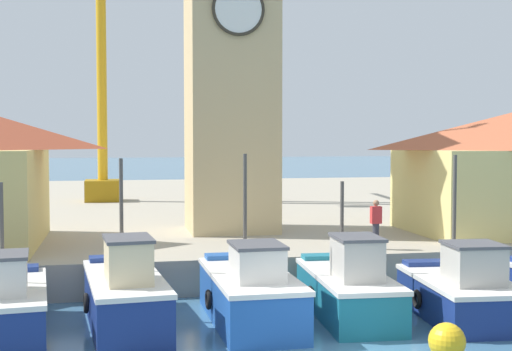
{
  "coord_description": "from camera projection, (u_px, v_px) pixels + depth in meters",
  "views": [
    {
      "loc": [
        -4.63,
        -14.19,
        4.78
      ],
      "look_at": [
        -0.11,
        8.74,
        3.5
      ],
      "focal_mm": 50.0,
      "sensor_mm": 36.0,
      "label": 1
    }
  ],
  "objects": [
    {
      "name": "mooring_buoy",
      "position": [
        447.0,
        341.0,
        15.24
      ],
      "size": [
        0.8,
        0.8,
        0.8
      ],
      "primitive_type": "sphere",
      "color": "gold",
      "rests_on": "ground"
    },
    {
      "name": "port_crane_near",
      "position": [
        103.0,
        71.0,
        40.41
      ],
      "size": [
        4.37,
        8.61,
        18.94
      ],
      "color": "#976E11",
      "rests_on": "quay_wharf"
    },
    {
      "name": "fishing_boat_center",
      "position": [
        462.0,
        292.0,
        18.66
      ],
      "size": [
        2.5,
        4.53,
        4.29
      ],
      "color": "navy",
      "rests_on": "ground"
    },
    {
      "name": "fishing_boat_left_outer",
      "position": [
        125.0,
        294.0,
        17.86
      ],
      "size": [
        2.24,
        5.23,
        4.22
      ],
      "color": "navy",
      "rests_on": "ground"
    },
    {
      "name": "port_crane_far",
      "position": [
        241.0,
        68.0,
        40.37
      ],
      "size": [
        2.15,
        9.47,
        19.08
      ],
      "color": "#353539",
      "rests_on": "quay_wharf"
    },
    {
      "name": "clock_tower",
      "position": [
        231.0,
        62.0,
        27.57
      ],
      "size": [
        3.82,
        3.82,
        14.09
      ],
      "color": "tan",
      "rests_on": "quay_wharf"
    },
    {
      "name": "fishing_boat_mid_left",
      "position": [
        348.0,
        288.0,
        18.89
      ],
      "size": [
        2.07,
        5.03,
        3.56
      ],
      "color": "#196B7F",
      "rests_on": "ground"
    },
    {
      "name": "fishing_boat_far_left",
      "position": [
        2.0,
        306.0,
        17.03
      ],
      "size": [
        2.5,
        4.79,
        3.66
      ],
      "color": "navy",
      "rests_on": "ground"
    },
    {
      "name": "dock_worker_near_tower",
      "position": [
        376.0,
        224.0,
        23.17
      ],
      "size": [
        0.34,
        0.22,
        1.62
      ],
      "color": "#33333D",
      "rests_on": "quay_wharf"
    },
    {
      "name": "quay_wharf",
      "position": [
        198.0,
        210.0,
        41.23
      ],
      "size": [
        120.0,
        40.0,
        1.1
      ],
      "primitive_type": "cube",
      "color": "#A89E89",
      "rests_on": "ground"
    },
    {
      "name": "fishing_boat_left_inner",
      "position": [
        250.0,
        293.0,
        18.23
      ],
      "size": [
        2.15,
        5.08,
        4.33
      ],
      "color": "#2356A8",
      "rests_on": "ground"
    }
  ]
}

